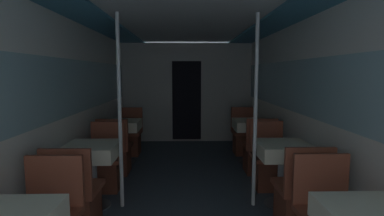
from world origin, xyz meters
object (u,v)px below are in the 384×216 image
Objects in this scene: chair_left_far_2 at (129,140)px; chair_right_near_2 at (258,155)px; dining_table_left_1 at (92,155)px; dining_table_left_2 at (123,128)px; chair_left_near_1 at (75,205)px; chair_right_far_1 at (269,167)px; chair_left_far_1 at (105,168)px; chair_left_near_2 at (116,156)px; dining_table_right_2 at (251,128)px; dining_table_right_1 at (283,154)px; support_pole_right_1 at (255,112)px; support_pole_left_1 at (120,113)px; chair_right_near_1 at (300,202)px; chair_right_far_2 at (244,139)px.

chair_right_near_2 is (2.18, -1.10, 0.00)m from chair_left_far_2.
dining_table_left_1 is 1.00× the size of dining_table_left_2.
chair_left_near_1 is 1.00× the size of chair_right_far_1.
chair_left_far_1 is at bearing 0.00° from chair_right_far_1.
chair_left_far_1 is at bearing -90.00° from chair_left_near_2.
chair_right_far_1 is (2.18, 1.10, 0.00)m from chair_left_near_1.
dining_table_left_2 is at bearing 180.00° from dining_table_right_2.
chair_right_near_2 is (0.00, 1.14, -0.33)m from dining_table_right_1.
chair_right_far_1 is at bearing 58.94° from support_pole_right_1.
chair_left_far_2 is at bearing -90.00° from chair_left_far_1.
support_pole_left_1 is at bearing 16.51° from chair_right_far_1.
chair_left_far_1 is at bearing 163.49° from support_pole_right_1.
chair_left_near_2 and chair_right_far_1 have the same top height.
dining_table_left_1 is 2.76m from dining_table_right_2.
chair_left_far_2 and chair_right_far_1 have the same top height.
chair_left_near_2 is at bearing -165.88° from dining_table_right_2.
chair_right_near_1 is (2.18, -2.78, 0.00)m from chair_left_far_2.
dining_table_left_1 is 2.27m from chair_right_far_1.
chair_right_far_1 is at bearing 90.00° from chair_right_near_1.
support_pole_right_1 is 1.44m from chair_right_near_2.
chair_right_near_2 is at bearing 37.69° from chair_left_near_1.
chair_right_near_1 is at bearing -90.00° from dining_table_right_1.
chair_left_near_1 is 1.00× the size of chair_right_near_2.
chair_right_near_2 is 1.00× the size of chair_right_far_2.
chair_left_far_2 is (0.00, 2.23, -0.33)m from dining_table_left_1.
chair_left_far_1 is 2.26m from chair_right_near_2.
chair_left_far_2 is (0.00, 1.69, 0.00)m from chair_left_far_1.
chair_left_near_1 and chair_left_far_1 have the same top height.
dining_table_left_2 and dining_table_right_2 have the same top height.
chair_left_near_1 is at bearing 26.70° from chair_right_far_1.
support_pole_right_1 reaches higher than dining_table_right_2.
chair_right_far_1 is at bearing 26.70° from chair_left_near_1.
dining_table_left_2 is (0.00, 1.69, 0.00)m from dining_table_left_1.
chair_right_far_1 is (0.00, 0.55, -0.33)m from dining_table_right_1.
support_pole_left_1 is 1.92m from dining_table_right_1.
dining_table_right_1 is at bearing 134.32° from chair_left_far_2.
chair_left_far_1 is at bearing 165.88° from dining_table_right_1.
chair_right_far_2 is (2.18, 1.10, 0.00)m from chair_left_near_2.
dining_table_left_1 is 0.64m from chair_left_far_1.
dining_table_left_1 is at bearing -90.00° from dining_table_left_2.
support_pole_right_1 is (1.85, -1.14, 0.82)m from chair_left_near_2.
dining_table_right_2 is at bearing 37.69° from dining_table_left_1.
dining_table_left_2 is at bearing 137.68° from support_pole_right_1.
support_pole_left_1 is at bearing 58.94° from chair_left_near_1.
chair_left_far_2 is at bearing 128.09° from chair_right_near_1.
support_pole_right_1 reaches higher than chair_right_far_1.
support_pole_left_1 is 2.98× the size of dining_table_left_2.
chair_right_far_2 is (2.18, 2.78, 0.00)m from chair_left_near_1.
chair_left_near_1 and chair_left_far_2 have the same top height.
chair_right_far_1 is 0.40× the size of support_pole_right_1.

